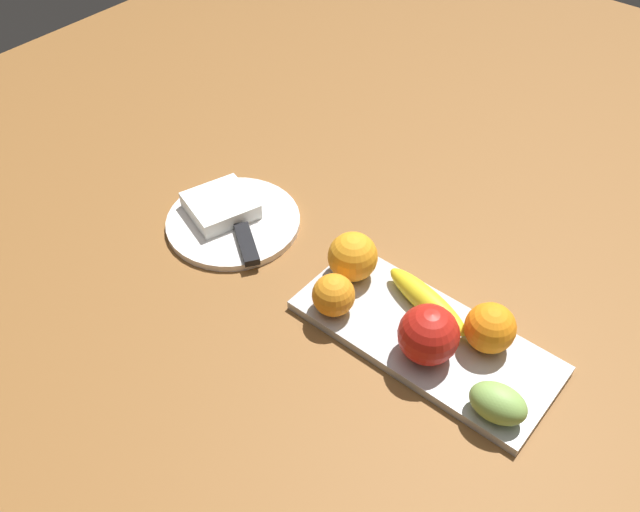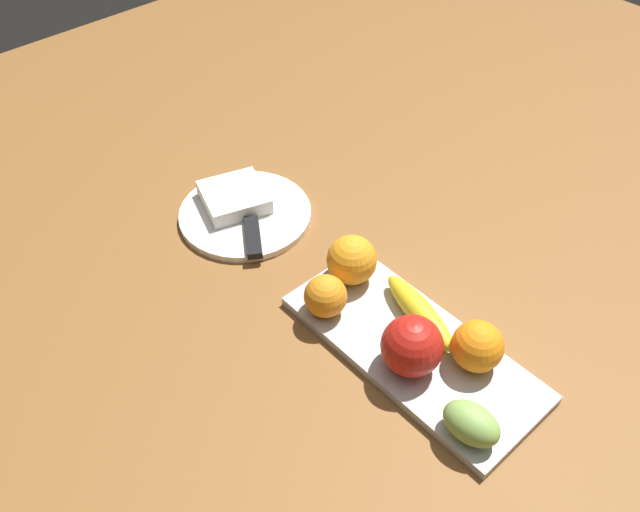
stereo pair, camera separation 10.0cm
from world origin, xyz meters
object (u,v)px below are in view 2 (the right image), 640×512
object	(u,v)px
orange_center	(326,296)
knife	(252,231)
orange_near_apple	(478,346)
banana	(420,311)
grape_bunch	(471,423)
apple	(412,346)
folded_napkin	(234,197)
orange_near_banana	(352,260)
dinner_plate	(245,214)
fruit_tray	(411,346)

from	to	relation	value
orange_center	knife	xyz separation A→B (m)	(0.20, -0.02, -0.03)
orange_near_apple	orange_center	world-z (taller)	orange_near_apple
banana	grape_bunch	xyz separation A→B (m)	(-0.16, 0.09, 0.01)
apple	orange_near_apple	size ratio (longest dim) A/B	1.18
grape_bunch	knife	size ratio (longest dim) A/B	0.46
folded_napkin	knife	size ratio (longest dim) A/B	0.63
banana	orange_near_banana	world-z (taller)	orange_near_banana
apple	grape_bunch	xyz separation A→B (m)	(-0.12, 0.02, -0.02)
dinner_plate	orange_center	bearing A→B (deg)	169.14
apple	knife	bearing A→B (deg)	-0.95
apple	orange_near_apple	bearing A→B (deg)	-128.68
folded_napkin	grape_bunch	bearing A→B (deg)	174.54
orange_center	grape_bunch	distance (m)	0.26
grape_bunch	knife	bearing A→B (deg)	-3.45
grape_bunch	apple	bearing A→B (deg)	-10.64
knife	orange_center	bearing A→B (deg)	-153.15
grape_bunch	folded_napkin	size ratio (longest dim) A/B	0.72
knife	orange_near_banana	bearing A→B (deg)	-131.18
apple	orange_center	size ratio (longest dim) A/B	1.33
orange_near_apple	orange_center	bearing A→B (deg)	23.53
grape_bunch	dinner_plate	distance (m)	0.52
orange_center	folded_napkin	size ratio (longest dim) A/B	0.61
fruit_tray	knife	world-z (taller)	knife
orange_near_apple	dinner_plate	size ratio (longest dim) A/B	0.31
fruit_tray	dinner_plate	size ratio (longest dim) A/B	1.68
orange_near_apple	dinner_plate	world-z (taller)	orange_near_apple
fruit_tray	banana	distance (m)	0.05
knife	banana	bearing A→B (deg)	-134.52
apple	orange_near_banana	bearing A→B (deg)	-17.79
apple	banana	world-z (taller)	apple
banana	orange_near_apple	world-z (taller)	orange_near_apple
orange_center	grape_bunch	world-z (taller)	orange_center
folded_napkin	dinner_plate	bearing A→B (deg)	180.00
dinner_plate	fruit_tray	bearing A→B (deg)	180.00
orange_near_banana	dinner_plate	bearing A→B (deg)	6.00
apple	folded_napkin	size ratio (longest dim) A/B	0.81
dinner_plate	folded_napkin	size ratio (longest dim) A/B	2.17
fruit_tray	apple	world-z (taller)	apple
banana	dinner_plate	xyz separation A→B (m)	(0.35, 0.04, -0.03)
apple	dinner_plate	world-z (taller)	apple
fruit_tray	grape_bunch	size ratio (longest dim) A/B	5.04
fruit_tray	orange_center	bearing A→B (deg)	21.66
orange_near_banana	knife	distance (m)	0.19
fruit_tray	orange_near_apple	size ratio (longest dim) A/B	5.36
banana	folded_napkin	bearing A→B (deg)	19.42
fruit_tray	orange_near_apple	distance (m)	0.10
fruit_tray	apple	bearing A→B (deg)	128.06
banana	orange_near_apple	xyz separation A→B (m)	(-0.10, 0.00, 0.02)
folded_napkin	knife	world-z (taller)	folded_napkin
fruit_tray	knife	xyz separation A→B (m)	(0.32, 0.02, 0.01)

